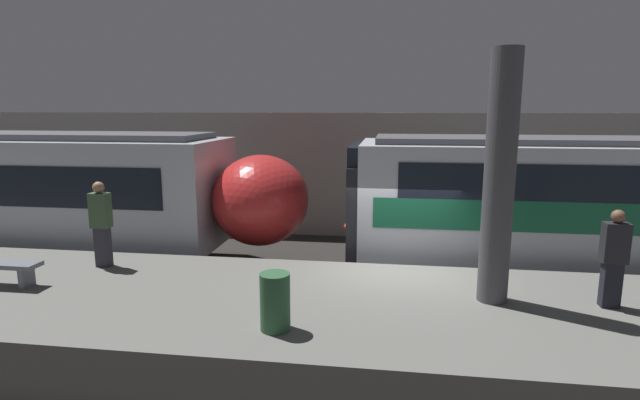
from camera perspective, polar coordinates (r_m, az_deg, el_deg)
The scene contains 7 objects.
ground_plane at distance 10.87m, azimuth 8.91°, elevation -12.37°, with size 120.00×120.00×0.00m, color #282623.
platform at distance 8.70m, azimuth 9.15°, elevation -14.78°, with size 40.00×4.31×1.01m.
station_rear_barrier at distance 16.27m, azimuth 8.89°, elevation 2.68°, with size 50.00×0.15×4.06m.
support_pillar_near at distance 8.54m, azimuth 19.81°, elevation 2.27°, with size 0.49×0.49×4.12m.
person_waiting at distance 10.99m, azimuth -23.73°, elevation -2.30°, with size 0.38×0.24×1.75m.
person_walking at distance 9.30m, azimuth 30.54°, elevation -5.60°, with size 0.38×0.24×1.61m.
trash_bin at distance 7.39m, azimuth -5.16°, elevation -11.51°, with size 0.44×0.44×0.85m.
Camera 1 is at (-0.22, -10.03, 4.19)m, focal length 28.00 mm.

